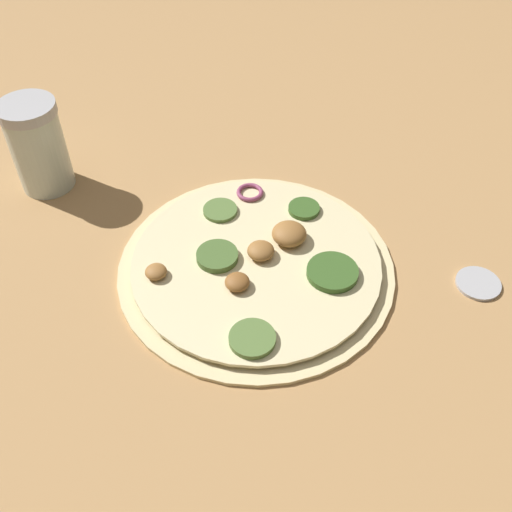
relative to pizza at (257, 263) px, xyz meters
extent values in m
plane|color=tan|center=(0.00, 0.00, -0.01)|extent=(3.00, 3.00, 0.00)
cylinder|color=beige|center=(0.00, 0.00, 0.00)|extent=(0.29, 0.29, 0.01)
cylinder|color=beige|center=(0.00, 0.00, 0.00)|extent=(0.26, 0.26, 0.00)
torus|color=#934266|center=(0.10, -0.01, 0.01)|extent=(0.03, 0.03, 0.00)
ellipsoid|color=#996633|center=(0.01, -0.01, 0.01)|extent=(0.03, 0.03, 0.01)
cylinder|color=#385B23|center=(0.06, -0.07, 0.01)|extent=(0.04, 0.04, 0.01)
cylinder|color=#47662D|center=(0.01, 0.04, 0.01)|extent=(0.04, 0.04, 0.01)
cylinder|color=#567538|center=(-0.10, 0.03, 0.01)|extent=(0.04, 0.04, 0.01)
ellipsoid|color=#996633|center=(0.02, -0.04, 0.01)|extent=(0.04, 0.04, 0.02)
cylinder|color=#567538|center=(0.08, 0.02, 0.01)|extent=(0.04, 0.04, 0.00)
cylinder|color=#385B23|center=(-0.04, -0.07, 0.01)|extent=(0.05, 0.05, 0.01)
ellipsoid|color=brown|center=(-0.03, 0.03, 0.01)|extent=(0.02, 0.02, 0.01)
ellipsoid|color=#996633|center=(0.00, 0.10, 0.01)|extent=(0.02, 0.02, 0.01)
cylinder|color=silver|center=(0.19, 0.22, 0.04)|extent=(0.06, 0.06, 0.10)
cylinder|color=#B2B2B7|center=(0.19, 0.22, 0.10)|extent=(0.07, 0.07, 0.01)
cylinder|color=#B2B2B7|center=(-0.07, -0.22, 0.00)|extent=(0.05, 0.05, 0.01)
camera|label=1|loc=(-0.42, 0.09, 0.46)|focal=42.00mm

